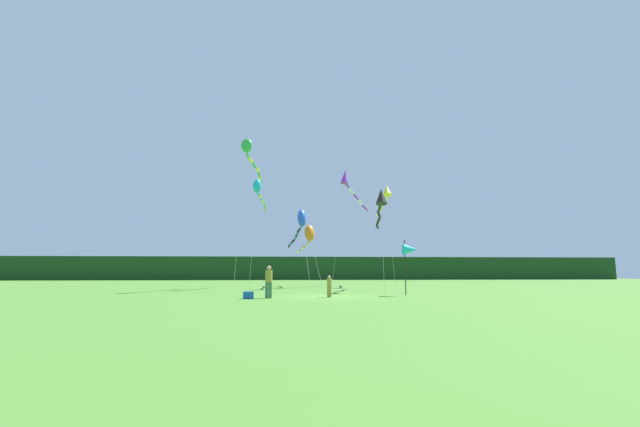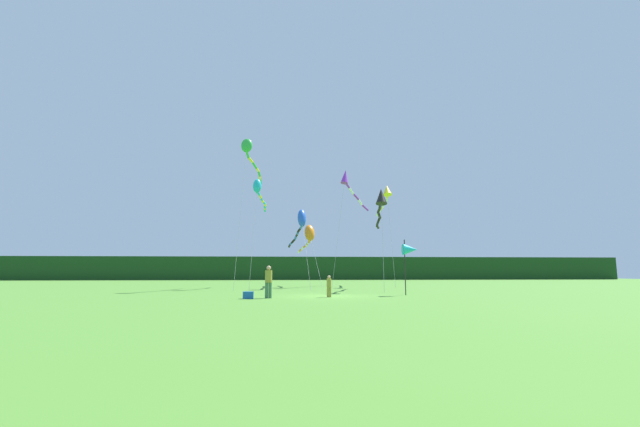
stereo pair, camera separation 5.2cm
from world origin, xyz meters
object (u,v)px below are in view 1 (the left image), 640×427
object	(u,v)px
person_child	(329,285)
kite_green	(249,152)
cooler_box	(249,295)
kite_black	(381,201)
kite_blue	(300,223)
kite_purple	(348,183)
banner_flag_pole	(410,250)
kite_cyan	(258,190)
kite_orange	(309,235)
kite_yellow	(386,194)
person_adult	(269,280)

from	to	relation	value
person_child	kite_green	distance (m)	16.52
cooler_box	kite_black	distance (m)	13.77
kite_blue	kite_purple	xyz separation A→B (m)	(4.84, 3.70, 4.46)
banner_flag_pole	kite_black	distance (m)	6.81
kite_black	kite_blue	size ratio (longest dim) A/B	0.70
person_child	kite_cyan	bearing A→B (deg)	110.59
kite_orange	kite_cyan	size ratio (longest dim) A/B	0.86
kite_blue	kite_cyan	world-z (taller)	kite_cyan
banner_flag_pole	kite_cyan	bearing A→B (deg)	131.02
cooler_box	person_child	bearing A→B (deg)	12.68
person_child	kite_orange	size ratio (longest dim) A/B	0.15
kite_black	kite_yellow	distance (m)	10.31
banner_flag_pole	kite_purple	bearing A→B (deg)	96.01
kite_green	kite_orange	xyz separation A→B (m)	(5.34, 4.18, -6.64)
kite_green	cooler_box	bearing A→B (deg)	-84.17
banner_flag_pole	kite_green	distance (m)	16.93
kite_orange	kite_purple	xyz separation A→B (m)	(3.93, 1.15, 5.28)
cooler_box	banner_flag_pole	bearing A→B (deg)	14.65
person_adult	kite_purple	size ratio (longest dim) A/B	0.16
cooler_box	kite_purple	size ratio (longest dim) A/B	0.05
kite_blue	kite_green	world-z (taller)	kite_green
banner_flag_pole	kite_orange	world-z (taller)	kite_orange
person_child	kite_green	bearing A→B (deg)	116.88
cooler_box	kite_green	distance (m)	16.63
person_child	kite_black	size ratio (longest dim) A/B	0.16
person_adult	kite_black	bearing A→B (deg)	43.70
banner_flag_pole	kite_black	size ratio (longest dim) A/B	0.44
kite_black	kite_purple	distance (m)	10.11
person_child	kite_blue	world-z (taller)	kite_blue
person_adult	kite_yellow	bearing A→B (deg)	58.10
kite_green	person_child	bearing A→B (deg)	-63.12
person_adult	cooler_box	size ratio (longest dim) A/B	3.23
kite_green	person_adult	bearing A→B (deg)	-79.06
kite_green	kite_cyan	world-z (taller)	kite_green
kite_purple	kite_cyan	bearing A→B (deg)	-158.60
cooler_box	kite_blue	distance (m)	15.16
kite_cyan	kite_blue	bearing A→B (deg)	-5.49
kite_yellow	kite_purple	world-z (taller)	kite_purple
person_child	kite_orange	world-z (taller)	kite_orange
kite_yellow	kite_orange	size ratio (longest dim) A/B	1.21
kite_cyan	kite_orange	bearing A→B (deg)	25.42
kite_yellow	person_adult	bearing A→B (deg)	-121.90
banner_flag_pole	kite_green	size ratio (longest dim) A/B	0.27
banner_flag_pole	kite_orange	size ratio (longest dim) A/B	0.41
person_adult	kite_green	size ratio (longest dim) A/B	0.14
cooler_box	kite_purple	xyz separation A→B (m)	(8.03, 17.50, 9.90)
cooler_box	kite_black	bearing A→B (deg)	41.44
kite_green	kite_yellow	bearing A→B (deg)	22.87
banner_flag_pole	kite_yellow	xyz separation A→B (m)	(2.24, 15.18, 6.30)
cooler_box	kite_purple	world-z (taller)	kite_purple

